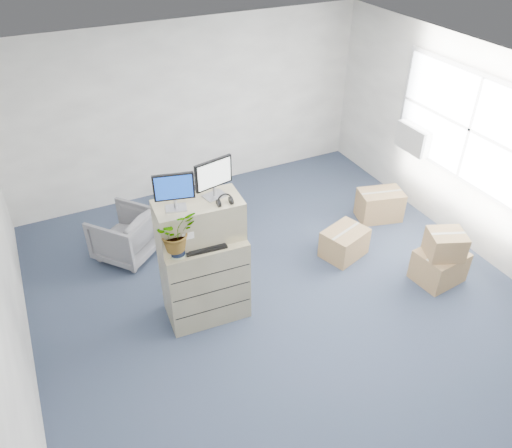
{
  "coord_description": "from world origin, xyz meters",
  "views": [
    {
      "loc": [
        -2.35,
        -3.82,
        4.52
      ],
      "look_at": [
        -0.31,
        0.4,
        1.21
      ],
      "focal_mm": 35.0,
      "sensor_mm": 36.0,
      "label": 1
    }
  ],
  "objects_px": {
    "keyboard": "(205,247)",
    "office_chair": "(125,233)",
    "water_bottle": "(209,224)",
    "monitor_left": "(174,190)",
    "monitor_right": "(214,176)",
    "potted_plant": "(176,235)",
    "filing_cabinet_lower": "(205,277)"
  },
  "relations": [
    {
      "from": "keyboard",
      "to": "potted_plant",
      "type": "distance_m",
      "value": 0.4
    },
    {
      "from": "keyboard",
      "to": "office_chair",
      "type": "bearing_deg",
      "value": 114.68
    },
    {
      "from": "filing_cabinet_lower",
      "to": "water_bottle",
      "type": "distance_m",
      "value": 0.72
    },
    {
      "from": "potted_plant",
      "to": "office_chair",
      "type": "distance_m",
      "value": 1.98
    },
    {
      "from": "monitor_left",
      "to": "keyboard",
      "type": "bearing_deg",
      "value": -23.98
    },
    {
      "from": "filing_cabinet_lower",
      "to": "water_bottle",
      "type": "height_order",
      "value": "water_bottle"
    },
    {
      "from": "monitor_left",
      "to": "keyboard",
      "type": "distance_m",
      "value": 0.76
    },
    {
      "from": "water_bottle",
      "to": "monitor_right",
      "type": "bearing_deg",
      "value": 2.68
    },
    {
      "from": "keyboard",
      "to": "office_chair",
      "type": "distance_m",
      "value": 1.96
    },
    {
      "from": "monitor_right",
      "to": "office_chair",
      "type": "distance_m",
      "value": 2.24
    },
    {
      "from": "water_bottle",
      "to": "office_chair",
      "type": "bearing_deg",
      "value": 116.36
    },
    {
      "from": "keyboard",
      "to": "water_bottle",
      "type": "relative_size",
      "value": 1.6
    },
    {
      "from": "potted_plant",
      "to": "office_chair",
      "type": "relative_size",
      "value": 0.72
    },
    {
      "from": "filing_cabinet_lower",
      "to": "monitor_left",
      "type": "xyz_separation_m",
      "value": [
        -0.25,
        0.03,
        1.28
      ]
    },
    {
      "from": "monitor_right",
      "to": "water_bottle",
      "type": "bearing_deg",
      "value": 170.34
    },
    {
      "from": "monitor_right",
      "to": "office_chair",
      "type": "relative_size",
      "value": 0.58
    },
    {
      "from": "keyboard",
      "to": "office_chair",
      "type": "height_order",
      "value": "keyboard"
    },
    {
      "from": "filing_cabinet_lower",
      "to": "potted_plant",
      "type": "height_order",
      "value": "potted_plant"
    },
    {
      "from": "monitor_left",
      "to": "monitor_right",
      "type": "bearing_deg",
      "value": 19.34
    },
    {
      "from": "monitor_left",
      "to": "water_bottle",
      "type": "xyz_separation_m",
      "value": [
        0.37,
        0.04,
        -0.57
      ]
    },
    {
      "from": "monitor_left",
      "to": "office_chair",
      "type": "xyz_separation_m",
      "value": [
        -0.37,
        1.53,
        -1.45
      ]
    },
    {
      "from": "monitor_right",
      "to": "keyboard",
      "type": "distance_m",
      "value": 0.79
    },
    {
      "from": "keyboard",
      "to": "office_chair",
      "type": "relative_size",
      "value": 0.6
    },
    {
      "from": "keyboard",
      "to": "potted_plant",
      "type": "bearing_deg",
      "value": -177.77
    },
    {
      "from": "monitor_left",
      "to": "water_bottle",
      "type": "height_order",
      "value": "monitor_left"
    },
    {
      "from": "filing_cabinet_lower",
      "to": "keyboard",
      "type": "distance_m",
      "value": 0.59
    },
    {
      "from": "water_bottle",
      "to": "potted_plant",
      "type": "xyz_separation_m",
      "value": [
        -0.45,
        -0.2,
        0.12
      ]
    },
    {
      "from": "filing_cabinet_lower",
      "to": "monitor_right",
      "type": "relative_size",
      "value": 2.48
    },
    {
      "from": "filing_cabinet_lower",
      "to": "potted_plant",
      "type": "relative_size",
      "value": 2.02
    },
    {
      "from": "keyboard",
      "to": "potted_plant",
      "type": "height_order",
      "value": "potted_plant"
    },
    {
      "from": "keyboard",
      "to": "office_chair",
      "type": "xyz_separation_m",
      "value": [
        -0.6,
        1.71,
        -0.75
      ]
    },
    {
      "from": "monitor_left",
      "to": "potted_plant",
      "type": "height_order",
      "value": "monitor_left"
    }
  ]
}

